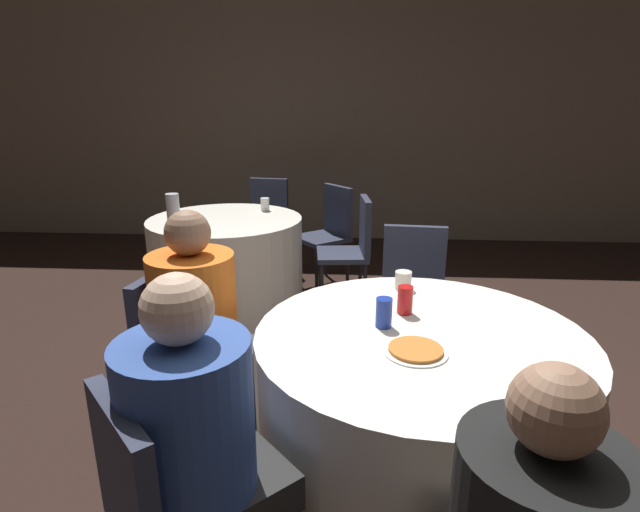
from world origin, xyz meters
name	(u,v)px	position (x,y,z in m)	size (l,w,h in m)	color
ground_plane	(385,475)	(0.00, 0.00, 0.00)	(16.00, 16.00, 0.00)	black
wall_back	(369,121)	(0.00, 4.13, 1.40)	(16.00, 0.06, 2.80)	#7A6B5B
table_near	(416,414)	(0.11, -0.06, 0.37)	(1.32, 1.32, 0.74)	white
table_far	(228,263)	(-1.16, 1.88, 0.37)	(1.20, 1.20, 0.74)	white
chair_near_north	(413,286)	(0.21, 1.00, 0.54)	(0.43, 0.44, 0.89)	#2D3347
chair_near_southwest	(163,508)	(-0.68, -0.79, 0.54)	(0.57, 0.57, 0.89)	#2D3347
chair_near_west	(179,350)	(-0.94, 0.12, 0.54)	(0.47, 0.46, 0.89)	#2D3347
chair_far_east	(354,242)	(-0.15, 1.97, 0.54)	(0.44, 0.44, 0.89)	#2D3347
chair_far_northeast	(330,226)	(-0.37, 2.51, 0.54)	(0.56, 0.56, 0.89)	#2D3347
chair_far_north	(267,216)	(-1.01, 2.88, 0.54)	(0.46, 0.46, 0.89)	#2D3347
person_blue_shirt	(211,459)	(-0.57, -0.68, 0.62)	(0.50, 0.49, 1.20)	#282828
person_orange_shirt	(208,338)	(-0.79, 0.09, 0.61)	(0.52, 0.41, 1.19)	#33384C
pizza_plate_near	(416,350)	(0.07, -0.22, 0.75)	(0.24, 0.24, 0.02)	white
soda_can_blue	(384,313)	(-0.03, -0.01, 0.80)	(0.07, 0.07, 0.12)	#1E38A5
soda_can_red	(405,300)	(0.06, 0.13, 0.80)	(0.07, 0.07, 0.12)	red
cup_near	(403,280)	(0.08, 0.42, 0.79)	(0.08, 0.08, 0.09)	silver
bottle_far	(173,213)	(-1.40, 1.43, 0.88)	(0.09, 0.09, 0.27)	silver
cup_far	(265,204)	(-0.90, 2.19, 0.79)	(0.07, 0.07, 0.11)	white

